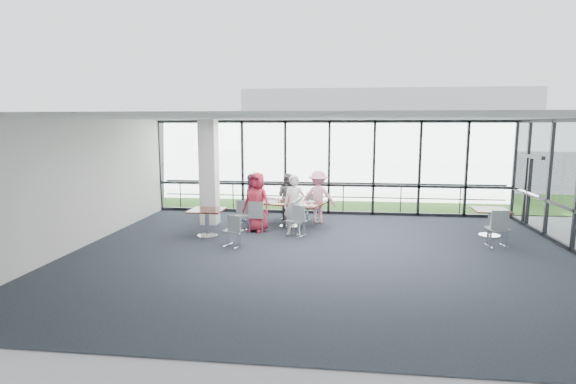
# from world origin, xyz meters

# --- Properties ---
(floor) EXTENTS (12.00, 10.00, 0.02)m
(floor) POSITION_xyz_m (0.00, 0.00, -0.01)
(floor) COLOR #1E242D
(floor) RESTS_ON ground
(ceiling) EXTENTS (12.00, 10.00, 0.04)m
(ceiling) POSITION_xyz_m (0.00, 0.00, 3.20)
(ceiling) COLOR white
(ceiling) RESTS_ON ground
(wall_left) EXTENTS (0.10, 10.00, 3.20)m
(wall_left) POSITION_xyz_m (-6.00, 0.00, 1.60)
(wall_left) COLOR silver
(wall_left) RESTS_ON ground
(wall_front) EXTENTS (12.00, 0.10, 3.20)m
(wall_front) POSITION_xyz_m (0.00, -5.00, 1.60)
(wall_front) COLOR silver
(wall_front) RESTS_ON ground
(curtain_wall_back) EXTENTS (12.00, 0.10, 3.20)m
(curtain_wall_back) POSITION_xyz_m (0.00, 5.00, 1.60)
(curtain_wall_back) COLOR white
(curtain_wall_back) RESTS_ON ground
(exit_door) EXTENTS (0.12, 1.60, 2.10)m
(exit_door) POSITION_xyz_m (6.00, 3.75, 1.05)
(exit_door) COLOR black
(exit_door) RESTS_ON ground
(structural_column) EXTENTS (0.50, 0.50, 3.20)m
(structural_column) POSITION_xyz_m (-3.60, 3.00, 1.60)
(structural_column) COLOR white
(structural_column) RESTS_ON ground
(apron) EXTENTS (80.00, 70.00, 0.02)m
(apron) POSITION_xyz_m (0.00, 10.00, -0.02)
(apron) COLOR gray
(apron) RESTS_ON ground
(grass_strip) EXTENTS (80.00, 5.00, 0.01)m
(grass_strip) POSITION_xyz_m (0.00, 8.00, 0.01)
(grass_strip) COLOR #2F561D
(grass_strip) RESTS_ON ground
(hangar_main) EXTENTS (24.00, 10.00, 6.00)m
(hangar_main) POSITION_xyz_m (4.00, 32.00, 3.00)
(hangar_main) COLOR silver
(hangar_main) RESTS_ON ground
(hangar_aux) EXTENTS (10.00, 6.00, 4.00)m
(hangar_aux) POSITION_xyz_m (-18.00, 28.00, 2.00)
(hangar_aux) COLOR silver
(hangar_aux) RESTS_ON ground
(guard_rail) EXTENTS (12.00, 0.06, 0.06)m
(guard_rail) POSITION_xyz_m (0.00, 5.60, 0.50)
(guard_rail) COLOR #2D2D33
(guard_rail) RESTS_ON ground
(main_table) EXTENTS (2.27, 1.67, 0.75)m
(main_table) POSITION_xyz_m (-1.11, 2.87, 0.63)
(main_table) COLOR #3C2011
(main_table) RESTS_ON ground
(side_table_left) EXTENTS (0.92, 0.92, 0.75)m
(side_table_left) POSITION_xyz_m (-3.21, 1.42, 0.64)
(side_table_left) COLOR #3C2011
(side_table_left) RESTS_ON ground
(side_table_right) EXTENTS (0.94, 0.94, 0.75)m
(side_table_right) POSITION_xyz_m (4.51, 2.39, 0.64)
(side_table_right) COLOR #3C2011
(side_table_right) RESTS_ON ground
(diner_near_left) EXTENTS (0.97, 0.80, 1.71)m
(diner_near_left) POSITION_xyz_m (-1.97, 2.16, 0.85)
(diner_near_left) COLOR #A92337
(diner_near_left) RESTS_ON ground
(diner_near_right) EXTENTS (0.70, 0.58, 1.68)m
(diner_near_right) POSITION_xyz_m (-0.86, 1.90, 0.84)
(diner_near_right) COLOR white
(diner_near_right) RESTS_ON ground
(diner_far_left) EXTENTS (0.86, 0.76, 1.51)m
(diner_far_left) POSITION_xyz_m (-1.28, 3.90, 0.75)
(diner_far_left) COLOR slate
(diner_far_left) RESTS_ON ground
(diner_far_right) EXTENTS (1.09, 0.62, 1.63)m
(diner_far_right) POSITION_xyz_m (-0.28, 3.55, 0.82)
(diner_far_right) COLOR #F5A0BA
(diner_far_right) RESTS_ON ground
(diner_end) EXTENTS (0.61, 0.96, 1.54)m
(diner_end) POSITION_xyz_m (-2.35, 3.32, 0.77)
(diner_end) COLOR navy
(diner_end) RESTS_ON ground
(chair_main_nl) EXTENTS (0.46, 0.46, 0.88)m
(chair_main_nl) POSITION_xyz_m (-1.96, 2.14, 0.44)
(chair_main_nl) COLOR gray
(chair_main_nl) RESTS_ON ground
(chair_main_nr) EXTENTS (0.58, 0.58, 0.87)m
(chair_main_nr) POSITION_xyz_m (-0.80, 1.72, 0.43)
(chair_main_nr) COLOR gray
(chair_main_nr) RESTS_ON ground
(chair_main_fl) EXTENTS (0.60, 0.60, 0.98)m
(chair_main_fl) POSITION_xyz_m (-1.20, 4.01, 0.49)
(chair_main_fl) COLOR gray
(chair_main_fl) RESTS_ON ground
(chair_main_fr) EXTENTS (0.48, 0.48, 0.86)m
(chair_main_fr) POSITION_xyz_m (-0.44, 3.68, 0.43)
(chair_main_fr) COLOR gray
(chair_main_fr) RESTS_ON ground
(chair_main_end) EXTENTS (0.50, 0.50, 0.87)m
(chair_main_end) POSITION_xyz_m (-2.58, 3.34, 0.44)
(chair_main_end) COLOR gray
(chair_main_end) RESTS_ON ground
(chair_spare_la) EXTENTS (0.52, 0.52, 0.81)m
(chair_spare_la) POSITION_xyz_m (-2.25, 0.48, 0.40)
(chair_spare_la) COLOR gray
(chair_spare_la) RESTS_ON ground
(chair_spare_lb) EXTENTS (0.44, 0.44, 0.80)m
(chair_spare_lb) POSITION_xyz_m (-2.45, 2.39, 0.40)
(chair_spare_lb) COLOR gray
(chair_spare_lb) RESTS_ON ground
(chair_spare_r) EXTENTS (0.52, 0.52, 0.94)m
(chair_spare_r) POSITION_xyz_m (4.33, 1.25, 0.47)
(chair_spare_r) COLOR gray
(chair_spare_r) RESTS_ON ground
(plate_nl) EXTENTS (0.25, 0.25, 0.01)m
(plate_nl) POSITION_xyz_m (-1.73, 2.75, 0.76)
(plate_nl) COLOR white
(plate_nl) RESTS_ON main_table
(plate_nr) EXTENTS (0.25, 0.25, 0.01)m
(plate_nr) POSITION_xyz_m (-0.64, 2.33, 0.76)
(plate_nr) COLOR white
(plate_nr) RESTS_ON main_table
(plate_fl) EXTENTS (0.24, 0.24, 0.01)m
(plate_fl) POSITION_xyz_m (-1.50, 3.36, 0.76)
(plate_fl) COLOR white
(plate_fl) RESTS_ON main_table
(plate_fr) EXTENTS (0.28, 0.28, 0.01)m
(plate_fr) POSITION_xyz_m (-0.49, 2.99, 0.76)
(plate_fr) COLOR white
(plate_fr) RESTS_ON main_table
(plate_end) EXTENTS (0.25, 0.25, 0.01)m
(plate_end) POSITION_xyz_m (-1.91, 3.06, 0.76)
(plate_end) COLOR white
(plate_end) RESTS_ON main_table
(tumbler_a) EXTENTS (0.07, 0.07, 0.14)m
(tumbler_a) POSITION_xyz_m (-1.40, 2.75, 0.82)
(tumbler_a) COLOR white
(tumbler_a) RESTS_ON main_table
(tumbler_b) EXTENTS (0.07, 0.07, 0.14)m
(tumbler_b) POSITION_xyz_m (-0.91, 2.60, 0.82)
(tumbler_b) COLOR white
(tumbler_b) RESTS_ON main_table
(tumbler_c) EXTENTS (0.07, 0.07, 0.13)m
(tumbler_c) POSITION_xyz_m (-1.00, 3.12, 0.82)
(tumbler_c) COLOR white
(tumbler_c) RESTS_ON main_table
(tumbler_d) EXTENTS (0.06, 0.06, 0.13)m
(tumbler_d) POSITION_xyz_m (-1.90, 2.90, 0.81)
(tumbler_d) COLOR white
(tumbler_d) RESTS_ON main_table
(menu_a) EXTENTS (0.30, 0.22, 0.00)m
(menu_a) POSITION_xyz_m (-1.33, 2.50, 0.75)
(menu_a) COLOR white
(menu_a) RESTS_ON main_table
(menu_b) EXTENTS (0.37, 0.36, 0.00)m
(menu_b) POSITION_xyz_m (-0.39, 2.37, 0.75)
(menu_b) COLOR white
(menu_b) RESTS_ON main_table
(menu_c) EXTENTS (0.34, 0.32, 0.00)m
(menu_c) POSITION_xyz_m (-0.90, 3.19, 0.75)
(menu_c) COLOR white
(menu_c) RESTS_ON main_table
(condiment_caddy) EXTENTS (0.10, 0.07, 0.04)m
(condiment_caddy) POSITION_xyz_m (-1.03, 2.88, 0.77)
(condiment_caddy) COLOR black
(condiment_caddy) RESTS_ON main_table
(ketchup_bottle) EXTENTS (0.06, 0.06, 0.18)m
(ketchup_bottle) POSITION_xyz_m (-1.11, 2.93, 0.84)
(ketchup_bottle) COLOR maroon
(ketchup_bottle) RESTS_ON main_table
(green_bottle) EXTENTS (0.05, 0.05, 0.20)m
(green_bottle) POSITION_xyz_m (-0.99, 2.82, 0.85)
(green_bottle) COLOR #226B27
(green_bottle) RESTS_ON main_table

